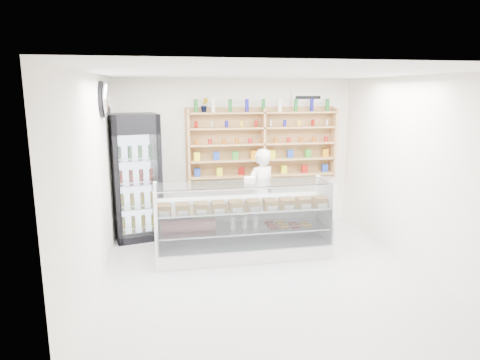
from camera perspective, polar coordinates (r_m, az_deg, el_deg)
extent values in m
plane|color=#A8A8AD|center=(6.19, 3.63, -12.82)|extent=(5.00, 5.00, 0.00)
plane|color=white|center=(5.63, 4.01, 14.05)|extent=(5.00, 5.00, 0.00)
plane|color=white|center=(8.16, -0.61, 3.53)|extent=(4.50, 0.00, 4.50)
plane|color=white|center=(3.48, 14.33, -8.42)|extent=(4.50, 0.00, 4.50)
plane|color=white|center=(5.63, -18.95, -0.92)|extent=(0.00, 5.00, 5.00)
plane|color=white|center=(6.67, 22.86, 0.71)|extent=(0.00, 5.00, 5.00)
cube|color=white|center=(6.88, 0.46, -9.17)|extent=(2.74, 0.78, 0.23)
cube|color=white|center=(7.08, -0.10, -5.12)|extent=(2.74, 0.05, 0.57)
cube|color=silver|center=(6.76, 0.47, -6.39)|extent=(2.63, 0.68, 0.02)
cube|color=silver|center=(6.66, 0.47, -3.63)|extent=(2.68, 0.71, 0.02)
cube|color=silver|center=(6.34, 1.13, -5.35)|extent=(2.68, 0.11, 0.95)
cube|color=silver|center=(6.53, 0.56, -0.50)|extent=(2.68, 0.54, 0.01)
imported|color=silver|center=(7.64, 2.78, -1.71)|extent=(0.68, 0.58, 1.58)
cube|color=black|center=(7.70, -13.74, 0.41)|extent=(0.93, 0.92, 2.20)
cube|color=#270539|center=(7.23, -14.84, 7.11)|extent=(0.76, 0.19, 0.31)
cube|color=silver|center=(7.36, -14.45, -0.93)|extent=(0.65, 0.15, 1.74)
cube|color=#AC7951|center=(7.86, -6.89, 4.53)|extent=(0.04, 0.28, 1.33)
cube|color=#AC7951|center=(8.08, 3.09, 4.79)|extent=(0.04, 0.28, 1.33)
cube|color=#AC7951|center=(8.52, 12.31, 4.90)|extent=(0.04, 0.28, 1.33)
cube|color=#AC7951|center=(8.17, 3.05, 0.68)|extent=(2.80, 0.28, 0.03)
cube|color=#AC7951|center=(8.12, 3.07, 2.76)|extent=(2.80, 0.28, 0.03)
cube|color=#AC7951|center=(8.08, 3.09, 4.86)|extent=(2.80, 0.28, 0.03)
cube|color=#AC7951|center=(8.05, 3.12, 6.98)|extent=(2.80, 0.28, 0.03)
cube|color=#AC7951|center=(8.03, 3.14, 8.97)|extent=(2.80, 0.28, 0.03)
imported|color=#1E6626|center=(7.83, -4.75, 9.94)|extent=(0.16, 0.14, 0.26)
ellipsoid|color=silver|center=(6.68, -17.46, 10.19)|extent=(0.15, 0.50, 0.50)
cube|color=white|center=(8.40, 9.02, 10.82)|extent=(0.62, 0.03, 0.20)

